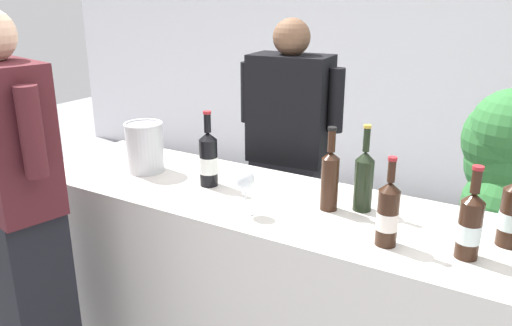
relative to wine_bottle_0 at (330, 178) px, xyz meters
The scene contains 13 objects.
wall_back 2.61m from the wine_bottle_0, 94.71° to the left, with size 8.00×0.10×2.80m, color white.
counter 0.63m from the wine_bottle_0, behind, with size 2.49×0.67×0.91m, color beige.
wine_bottle_0 is the anchor object (origin of this frame).
wine_bottle_1 0.67m from the wine_bottle_0, ahead, with size 0.08×0.08×0.33m.
wine_bottle_3 0.35m from the wine_bottle_0, 31.75° to the right, with size 0.08×0.08×0.32m.
wine_bottle_4 0.14m from the wine_bottle_0, 28.26° to the left, with size 0.08×0.08×0.36m.
wine_bottle_5 0.58m from the wine_bottle_0, behind, with size 0.08×0.08×0.35m.
wine_bottle_6 0.57m from the wine_bottle_0, 13.55° to the right, with size 0.08×0.08×0.32m.
wine_glass 0.34m from the wine_bottle_0, 141.84° to the right, with size 0.08×0.08×0.19m.
ice_bucket 0.96m from the wine_bottle_0, behind, with size 0.19×0.19×0.25m.
person_server 0.79m from the wine_bottle_0, 129.72° to the left, with size 0.58×0.28×1.63m.
person_guest 1.28m from the wine_bottle_0, 147.37° to the right, with size 0.59×0.33×1.71m.
potted_shrub 1.30m from the wine_bottle_0, 63.44° to the left, with size 0.52×0.64×1.28m.
Camera 1 is at (0.95, -1.79, 1.76)m, focal length 36.09 mm.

